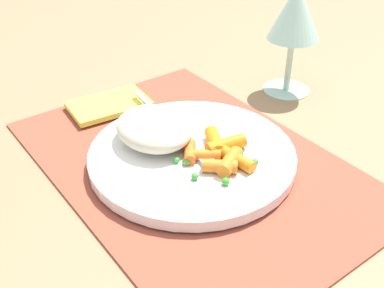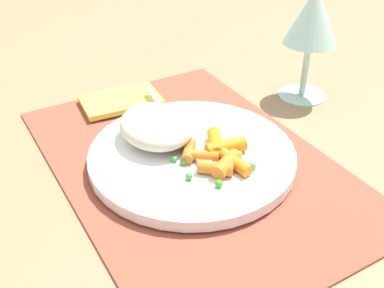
{
  "view_description": "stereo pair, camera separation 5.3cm",
  "coord_description": "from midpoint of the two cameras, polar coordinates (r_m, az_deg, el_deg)",
  "views": [
    {
      "loc": [
        0.38,
        -0.28,
        0.35
      ],
      "look_at": [
        0.0,
        0.0,
        0.03
      ],
      "focal_mm": 44.32,
      "sensor_mm": 36.0,
      "label": 1
    },
    {
      "loc": [
        0.41,
        -0.24,
        0.35
      ],
      "look_at": [
        0.0,
        0.0,
        0.03
      ],
      "focal_mm": 44.32,
      "sensor_mm": 36.0,
      "label": 2
    }
  ],
  "objects": [
    {
      "name": "placemat",
      "position": [
        0.59,
        2.6,
        -2.27
      ],
      "size": [
        0.46,
        0.31,
        0.01
      ],
      "primitive_type": "cube",
      "color": "#9E4733",
      "rests_on": "ground_plane"
    },
    {
      "name": "fork",
      "position": [
        0.61,
        0.9,
        1.49
      ],
      "size": [
        0.21,
        0.04,
        0.01
      ],
      "color": "#BABABA",
      "rests_on": "plate"
    },
    {
      "name": "plate",
      "position": [
        0.58,
        2.63,
        -1.48
      ],
      "size": [
        0.25,
        0.25,
        0.01
      ],
      "primitive_type": "cylinder",
      "color": "white",
      "rests_on": "placemat"
    },
    {
      "name": "rice_mound",
      "position": [
        0.59,
        -1.73,
        2.11
      ],
      "size": [
        0.11,
        0.09,
        0.04
      ],
      "primitive_type": "ellipsoid",
      "color": "beige",
      "rests_on": "plate"
    },
    {
      "name": "ground_plane",
      "position": [
        0.59,
        2.59,
        -2.51
      ],
      "size": [
        2.4,
        2.4,
        0.0
      ],
      "primitive_type": "plane",
      "color": "#997551"
    },
    {
      "name": "carrot_portion",
      "position": [
        0.56,
        5.84,
        -1.42
      ],
      "size": [
        0.09,
        0.08,
        0.02
      ],
      "color": "orange",
      "rests_on": "plate"
    },
    {
      "name": "pea_scatter",
      "position": [
        0.55,
        5.74,
        -2.66
      ],
      "size": [
        0.07,
        0.08,
        0.01
      ],
      "color": "green",
      "rests_on": "plate"
    },
    {
      "name": "napkin",
      "position": [
        0.71,
        -6.42,
        5.16
      ],
      "size": [
        0.08,
        0.12,
        0.01
      ],
      "primitive_type": "cube",
      "rotation": [
        0.0,
        0.0,
        -0.1
      ],
      "color": "#EAE54C",
      "rests_on": "placemat"
    },
    {
      "name": "wine_glass",
      "position": [
        0.72,
        16.42,
        14.1
      ],
      "size": [
        0.08,
        0.08,
        0.17
      ],
      "color": "#B2E0CC",
      "rests_on": "ground_plane"
    }
  ]
}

